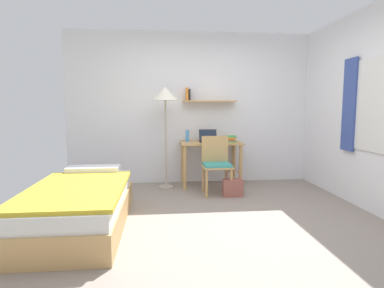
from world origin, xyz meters
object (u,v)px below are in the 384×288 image
book_stack (230,139)px  handbag (233,187)px  standing_lamp (165,98)px  desk_chair (216,162)px  bed (80,206)px  desk (211,150)px  water_bottle (187,136)px  laptop (208,139)px

book_stack → handbag: (-0.11, -0.70, -0.65)m
standing_lamp → book_stack: bearing=3.5°
desk_chair → handbag: desk_chair is taller
bed → standing_lamp: bearing=59.2°
desk → book_stack: book_stack is taller
desk_chair → book_stack: size_ratio=3.77×
desk_chair → book_stack: 0.67m
desk → water_bottle: water_bottle is taller
water_bottle → book_stack: (0.72, -0.07, -0.05)m
water_bottle → handbag: size_ratio=0.48×
desk → desk_chair: (0.01, -0.51, -0.12)m
laptop → water_bottle: (-0.35, 0.04, 0.05)m
book_stack → water_bottle: bearing=174.7°
standing_lamp → laptop: size_ratio=5.42×
water_bottle → book_stack: bearing=-5.3°
desk → desk_chair: size_ratio=1.15×
laptop → book_stack: size_ratio=1.31×
desk → book_stack: size_ratio=4.33×
bed → desk_chair: (1.74, 1.21, 0.25)m
laptop → handbag: 1.01m
desk → water_bottle: size_ratio=5.06×
laptop → book_stack: 0.38m
laptop → desk_chair: bearing=-84.9°
laptop → handbag: (0.26, -0.72, -0.65)m
desk → standing_lamp: standing_lamp is taller
desk → book_stack: 0.39m
standing_lamp → bed: bearing=-120.8°
standing_lamp → water_bottle: size_ratio=8.28×
laptop → book_stack: bearing=-4.1°
bed → desk_chair: bearing=34.8°
desk_chair → handbag: size_ratio=2.12×
desk_chair → book_stack: desk_chair is taller
laptop → water_bottle: size_ratio=1.53×
book_stack → handbag: size_ratio=0.56×
laptop → handbag: laptop is taller
desk_chair → desk: bearing=90.7°
laptop → desk: bearing=-25.1°
handbag → standing_lamp: bearing=147.2°
desk → handbag: bearing=-72.5°
standing_lamp → water_bottle: bearing=20.1°
bed → handbag: bed is taller
desk → desk_chair: desk_chair is taller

